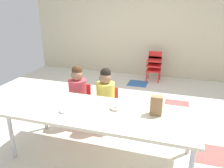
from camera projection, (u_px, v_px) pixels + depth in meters
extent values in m
cube|color=silver|center=(116.00, 121.00, 3.59)|extent=(5.78, 5.07, 0.02)
cube|color=#336BB2|center=(65.00, 113.00, 3.83)|extent=(0.43, 0.43, 0.00)
cube|color=#336BB2|center=(138.00, 83.00, 5.20)|extent=(0.43, 0.43, 0.00)
cube|color=silver|center=(158.00, 86.00, 5.07)|extent=(0.43, 0.43, 0.00)
cube|color=silver|center=(174.00, 130.00, 3.33)|extent=(0.43, 0.43, 0.00)
cube|color=#B24C47|center=(177.00, 105.00, 4.14)|extent=(0.43, 0.43, 0.00)
cube|color=#B24C47|center=(210.00, 154.00, 2.81)|extent=(0.43, 0.43, 0.00)
cube|color=beige|center=(146.00, 21.00, 5.40)|extent=(5.78, 0.10, 2.66)
cube|color=beige|center=(101.00, 113.00, 2.60)|extent=(2.17, 0.81, 0.04)
cylinder|color=#B2B2B7|center=(12.00, 137.00, 2.67)|extent=(0.05, 0.05, 0.56)
cylinder|color=#B2B2B7|center=(45.00, 111.00, 3.29)|extent=(0.05, 0.05, 0.56)
cylinder|color=#B2B2B7|center=(190.00, 134.00, 2.73)|extent=(0.05, 0.05, 0.56)
cube|color=red|center=(78.00, 106.00, 3.42)|extent=(0.32, 0.30, 0.03)
cube|color=red|center=(82.00, 93.00, 3.50)|extent=(0.29, 0.02, 0.30)
cylinder|color=#BF3F4C|center=(78.00, 92.00, 3.34)|extent=(0.34, 0.34, 0.38)
sphere|color=#8C664C|center=(77.00, 75.00, 3.25)|extent=(0.17, 0.17, 0.17)
sphere|color=#472D19|center=(77.00, 70.00, 3.24)|extent=(0.15, 0.15, 0.15)
cylinder|color=red|center=(67.00, 117.00, 3.39)|extent=(0.02, 0.02, 0.28)
cylinder|color=red|center=(84.00, 120.00, 3.32)|extent=(0.02, 0.02, 0.28)
cylinder|color=red|center=(74.00, 109.00, 3.63)|extent=(0.02, 0.02, 0.28)
cylinder|color=red|center=(91.00, 112.00, 3.55)|extent=(0.02, 0.02, 0.28)
cube|color=red|center=(106.00, 109.00, 3.30)|extent=(0.32, 0.30, 0.03)
cube|color=red|center=(109.00, 96.00, 3.38)|extent=(0.29, 0.02, 0.30)
cylinder|color=#D8C64C|center=(105.00, 95.00, 3.22)|extent=(0.34, 0.34, 0.38)
sphere|color=#8C664C|center=(105.00, 78.00, 3.13)|extent=(0.17, 0.17, 0.17)
sphere|color=black|center=(106.00, 73.00, 3.12)|extent=(0.15, 0.15, 0.15)
cylinder|color=red|center=(94.00, 121.00, 3.27)|extent=(0.02, 0.02, 0.28)
cylinder|color=red|center=(112.00, 124.00, 3.20)|extent=(0.02, 0.02, 0.28)
cylinder|color=red|center=(100.00, 113.00, 3.51)|extent=(0.02, 0.02, 0.28)
cylinder|color=red|center=(117.00, 116.00, 3.43)|extent=(0.02, 0.02, 0.28)
cube|color=red|center=(154.00, 70.00, 5.28)|extent=(0.32, 0.30, 0.03)
cube|color=red|center=(155.00, 65.00, 5.38)|extent=(0.30, 0.02, 0.18)
cube|color=red|center=(154.00, 65.00, 5.24)|extent=(0.32, 0.30, 0.03)
cube|color=red|center=(155.00, 60.00, 5.34)|extent=(0.30, 0.02, 0.18)
cube|color=red|center=(154.00, 60.00, 5.20)|extent=(0.32, 0.30, 0.03)
cube|color=red|center=(155.00, 55.00, 5.29)|extent=(0.30, 0.02, 0.18)
cylinder|color=red|center=(146.00, 77.00, 5.25)|extent=(0.02, 0.02, 0.26)
cylinder|color=red|center=(159.00, 78.00, 5.17)|extent=(0.02, 0.02, 0.26)
cylinder|color=red|center=(148.00, 73.00, 5.48)|extent=(0.02, 0.02, 0.26)
cylinder|color=red|center=(160.00, 75.00, 5.41)|extent=(0.02, 0.02, 0.26)
cube|color=#9E754C|center=(156.00, 105.00, 2.48)|extent=(0.13, 0.09, 0.22)
cylinder|color=white|center=(63.00, 112.00, 2.56)|extent=(0.18, 0.18, 0.01)
torus|color=white|center=(63.00, 111.00, 2.55)|extent=(0.10, 0.10, 0.03)
torus|color=white|center=(115.00, 108.00, 2.63)|extent=(0.12, 0.12, 0.04)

